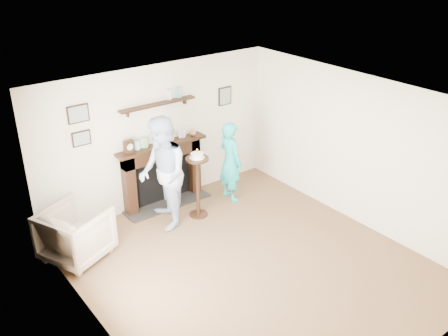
{
  "coord_description": "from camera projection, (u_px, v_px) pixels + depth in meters",
  "views": [
    {
      "loc": [
        -3.95,
        -4.53,
        4.45
      ],
      "look_at": [
        0.22,
        0.9,
        1.19
      ],
      "focal_mm": 40.0,
      "sensor_mm": 36.0,
      "label": 1
    }
  ],
  "objects": [
    {
      "name": "pedestal_table",
      "position": [
        198.0,
        175.0,
        8.31
      ],
      "size": [
        0.39,
        0.39,
        1.24
      ],
      "color": "black",
      "rests_on": "ground"
    },
    {
      "name": "woman",
      "position": [
        230.0,
        198.0,
        9.18
      ],
      "size": [
        0.37,
        0.55,
        1.48
      ],
      "primitive_type": "imported",
      "rotation": [
        0.0,
        0.0,
        1.53
      ],
      "color": "teal",
      "rests_on": "ground"
    },
    {
      "name": "man",
      "position": [
        166.0,
        224.0,
        8.36
      ],
      "size": [
        0.96,
        1.09,
        1.89
      ],
      "primitive_type": "imported",
      "rotation": [
        0.0,
        0.0,
        -1.89
      ],
      "color": "#CBE6FF",
      "rests_on": "ground"
    },
    {
      "name": "ground",
      "position": [
        250.0,
        266.0,
        7.33
      ],
      "size": [
        5.0,
        5.0,
        0.0
      ],
      "primitive_type": "plane",
      "color": "brown",
      "rests_on": "ground"
    },
    {
      "name": "armchair",
      "position": [
        79.0,
        257.0,
        7.53
      ],
      "size": [
        1.15,
        1.14,
        0.8
      ],
      "primitive_type": "imported",
      "rotation": [
        0.0,
        0.0,
        1.98
      ],
      "color": "gray",
      "rests_on": "ground"
    },
    {
      "name": "room_shell",
      "position": [
        221.0,
        150.0,
        7.13
      ],
      "size": [
        4.54,
        5.02,
        2.52
      ],
      "color": "#F2E8CD",
      "rests_on": "ground"
    }
  ]
}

